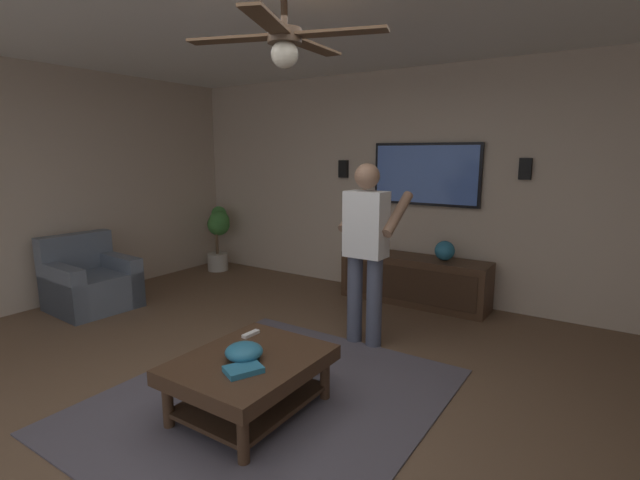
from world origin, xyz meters
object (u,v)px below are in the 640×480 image
Objects in this scene: wall_speaker_right at (343,169)px; coffee_table at (250,372)px; tv at (426,174)px; book at (243,369)px; armchair at (90,284)px; remote_black at (247,362)px; potted_plant_tall at (219,231)px; media_console at (414,280)px; person_standing at (366,244)px; remote_white at (251,334)px; ceiling_fan at (286,41)px; vase_round at (445,251)px; bowl at (244,351)px; wall_speaker_left at (525,169)px.

coffee_table is at bearing -160.18° from wall_speaker_right.
book is (-3.22, -0.10, -1.06)m from tv.
armchair reaches higher than remote_black.
potted_plant_tall is at bearing -83.44° from tv.
tv is 5.78× the size of book.
tv is 3.39m from book.
armchair reaches higher than media_console.
person_standing reaches higher than wall_speaker_right.
armchair is 0.86× the size of coffee_table.
coffee_table is 6.67× the size of remote_white.
ceiling_fan is at bearing 4.41° from tv.
person_standing is at bearing -139.78° from remote_black.
person_standing is at bearing -3.36° from coffee_table.
coffee_table is at bearing 177.47° from person_standing.
tv is 3.19m from potted_plant_tall.
vase_round is 1.00× the size of wall_speaker_right.
wall_speaker_right is at bearing -90.68° from tv.
bowl is 0.18m from book.
bowl is at bearing -9.33° from armchair.
bowl is 1.12× the size of wall_speaker_left.
potted_plant_tall is 6.28× the size of remote_white.
tv reaches higher than armchair.
ceiling_fan is at bearing -5.36° from armchair.
bowl is 1.12× the size of vase_round.
wall_speaker_left reaches higher than potted_plant_tall.
tv is 0.78× the size of person_standing.
ceiling_fan is (-2.56, -3.26, 1.78)m from potted_plant_tall.
bowl is 0.40m from remote_white.
wall_speaker_right is (0.25, 1.11, 1.25)m from media_console.
remote_white is 0.13× the size of ceiling_fan.
ceiling_fan is at bearing 74.68° from remote_white.
armchair is at bearing 142.59° from wall_speaker_right.
remote_white is 0.58m from book.
armchair is 3.10m from remote_black.
remote_white is 0.68× the size of vase_round.
armchair is 3.89× the size of wall_speaker_right.
bowl is 0.09m from remote_black.
person_standing is 1.72m from book.
media_console is 11.33× the size of remote_white.
wall_speaker_right reaches higher than vase_round.
book is (-1.64, -0.03, -0.51)m from person_standing.
book is (-0.81, -3.07, 0.14)m from armchair.
coffee_table is at bearing 160.64° from wall_speaker_left.
wall_speaker_left reaches higher than wall_speaker_right.
person_standing is 1.63m from remote_black.
tv is at bearing -137.86° from remote_black.
coffee_table is (-0.63, -2.96, 0.02)m from armchair.
tv is at bearing 176.93° from remote_white.
wall_speaker_left is at bearing -19.18° from bowl.
remote_white is at bearing -162.79° from wall_speaker_right.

